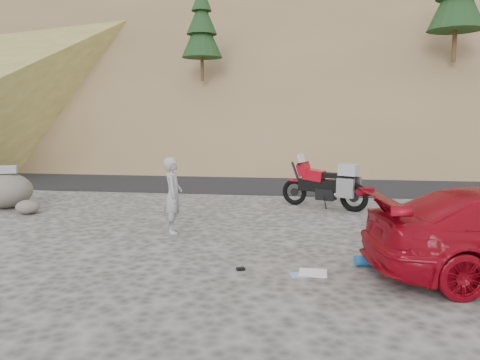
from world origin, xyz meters
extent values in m
plane|color=#413F3C|center=(0.00, 0.00, 0.00)|extent=(140.00, 140.00, 0.00)
cube|color=black|center=(0.00, 9.00, 0.00)|extent=(120.00, 7.00, 0.05)
cube|color=brown|center=(2.00, 30.00, 8.00)|extent=(110.00, 51.90, 46.72)
cube|color=brown|center=(2.00, 30.00, 8.30)|extent=(110.00, 43.28, 36.46)
cube|color=brown|center=(2.00, 50.00, 14.00)|extent=(120.00, 40.00, 30.00)
cylinder|color=#392814|center=(-4.00, 14.00, 4.90)|extent=(0.17, 0.17, 1.40)
cone|color=#163118|center=(-4.00, 14.00, 6.44)|extent=(2.00, 2.00, 2.25)
cone|color=#163118|center=(-4.00, 14.00, 7.29)|extent=(1.50, 1.50, 1.76)
cylinder|color=#392814|center=(8.00, 15.00, 5.94)|extent=(0.22, 0.22, 1.82)
torus|color=black|center=(0.81, 4.11, 0.37)|extent=(0.72, 0.42, 0.73)
cylinder|color=black|center=(0.81, 4.11, 0.37)|extent=(0.23, 0.15, 0.22)
torus|color=black|center=(2.38, 3.40, 0.37)|extent=(0.77, 0.46, 0.78)
cylinder|color=black|center=(2.38, 3.40, 0.37)|extent=(0.26, 0.18, 0.24)
cylinder|color=black|center=(0.89, 4.07, 0.78)|extent=(0.41, 0.23, 0.90)
cylinder|color=black|center=(1.03, 4.01, 1.20)|extent=(0.33, 0.65, 0.05)
cube|color=black|center=(1.57, 3.77, 0.61)|extent=(1.33, 0.79, 0.33)
cube|color=black|center=(1.67, 3.72, 0.39)|extent=(0.59, 0.51, 0.31)
cube|color=maroon|center=(1.33, 3.87, 0.89)|extent=(0.67, 0.54, 0.35)
cube|color=maroon|center=(1.06, 3.99, 1.02)|extent=(0.46, 0.48, 0.39)
cube|color=silver|center=(0.99, 4.03, 1.31)|extent=(0.26, 0.36, 0.28)
cube|color=black|center=(1.82, 3.65, 0.91)|extent=(0.66, 0.47, 0.13)
cube|color=black|center=(2.21, 3.48, 0.87)|extent=(0.44, 0.34, 0.11)
cube|color=#B3B4B8|center=(2.13, 3.20, 0.65)|extent=(0.46, 0.30, 0.50)
cube|color=#B3B4B8|center=(2.37, 3.73, 0.65)|extent=(0.46, 0.30, 0.50)
cube|color=#97979D|center=(2.23, 3.47, 1.09)|extent=(0.58, 0.54, 0.29)
cube|color=maroon|center=(0.81, 4.11, 0.70)|extent=(0.36, 0.26, 0.04)
cylinder|color=black|center=(1.64, 3.52, 0.20)|extent=(0.12, 0.22, 0.41)
cylinder|color=#B3B4B8|center=(2.11, 3.35, 0.44)|extent=(0.50, 0.30, 0.14)
imported|color=#97979D|center=(-1.70, 0.57, 0.00)|extent=(0.50, 0.66, 1.63)
ellipsoid|color=#5D574F|center=(-7.01, 2.58, 0.48)|extent=(1.80, 1.66, 0.96)
cube|color=#97979D|center=(-7.01, 2.58, 1.05)|extent=(0.81, 0.76, 0.18)
ellipsoid|color=#5D574F|center=(-5.95, 1.91, 0.18)|extent=(0.60, 0.54, 0.36)
cube|color=white|center=(1.24, -1.69, 0.01)|extent=(0.46, 0.41, 0.01)
cylinder|color=#1A5AA0|center=(2.17, -1.18, 0.09)|extent=(0.47, 0.26, 0.18)
cone|color=red|center=(3.16, -1.65, 0.10)|extent=(0.19, 0.19, 0.19)
cube|color=black|center=(0.07, -1.70, 0.02)|extent=(0.16, 0.14, 0.04)
cube|color=#81A3C8|center=(1.04, -1.81, 0.01)|extent=(0.34, 0.28, 0.01)
camera|label=1|loc=(1.08, -9.00, 2.51)|focal=35.00mm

